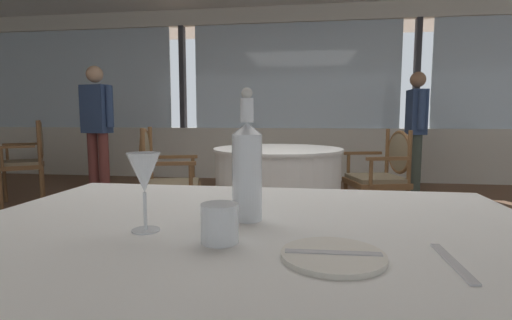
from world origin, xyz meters
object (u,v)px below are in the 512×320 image
Objects in this scene: dining_chair_2_0 at (385,171)px; water_bottle at (247,168)px; diner_person_0 at (416,125)px; diner_person_1 at (97,122)px; side_plate at (333,256)px; water_tumbler at (220,223)px; wine_glass at (144,175)px; dining_chair_2_1 at (162,175)px; dining_chair_1_1 at (30,155)px.

water_bottle is at bearing 56.52° from dining_chair_2_0.
diner_person_1 reaches higher than diner_person_0.
side_plate is at bearing -132.05° from diner_person_1.
water_bottle reaches higher than side_plate.
wine_glass is at bearing 164.22° from water_tumbler.
dining_chair_2_1 is at bearing 41.49° from diner_person_0.
wine_glass is (-0.22, -0.13, -0.00)m from water_bottle.
diner_person_1 reaches higher than side_plate.
diner_person_1 reaches higher than water_tumbler.
water_tumbler is at bearing -133.94° from diner_person_1.
side_plate is at bearing -15.00° from wine_glass.
dining_chair_2_1 is at bearing 111.36° from wine_glass.
diner_person_0 reaches higher than water_bottle.
dining_chair_2_1 is (-1.06, 2.03, -0.35)m from water_bottle.
dining_chair_2_1 is 2.28m from diner_person_1.
water_bottle is at bearing -78.10° from dining_chair_2_1.
side_plate is 4.75m from dining_chair_1_1.
dining_chair_2_1 is at bearing 0.00° from dining_chair_2_0.
water_bottle is 4.44m from dining_chair_1_1.
dining_chair_2_0 is at bearing 67.40° from diner_person_0.
diner_person_1 is at bearing -33.65° from dining_chair_2_0.
wine_glass is 2.90m from dining_chair_2_0.
diner_person_0 is at bearing -67.10° from diner_person_1.
wine_glass is 0.11× the size of diner_person_0.
diner_person_0 reaches higher than water_tumbler.
dining_chair_2_1 is 0.58× the size of diner_person_0.
diner_person_1 is at bearing 9.45° from diner_person_0.
dining_chair_2_0 is 2.06m from diner_person_0.
diner_person_1 reaches higher than dining_chair_2_0.
water_tumbler is 2.46m from dining_chair_2_1.
dining_chair_2_0 is at bearing 77.54° from side_plate.
water_tumbler is at bearing -15.78° from wine_glass.
wine_glass is at bearing 96.50° from dining_chair_1_1.
dining_chair_1_1 is at bearing 136.82° from dining_chair_2_1.
diner_person_1 is at bearing 122.10° from wine_glass.
dining_chair_1_1 is (-2.93, 3.25, -0.31)m from wine_glass.
diner_person_0 is (4.71, 1.33, 0.34)m from dining_chair_1_1.
wine_glass is at bearing 165.00° from side_plate.
diner_person_0 is (1.59, 4.63, 0.12)m from water_tumbler.
water_tumbler is (0.19, -0.05, -0.09)m from wine_glass.
water_bottle is 0.21× the size of diner_person_0.
water_bottle is at bearing 31.06° from wine_glass.
diner_person_0 is at bearing 68.75° from wine_glass.
dining_chair_2_1 is (-1.26, 2.27, -0.22)m from side_plate.
water_bottle is 1.84× the size of wine_glass.
dining_chair_2_1 is (-1.88, -0.53, 0.00)m from dining_chair_2_0.
diner_person_1 is (-1.54, 1.64, 0.41)m from dining_chair_2_1.
dining_chair_1_1 is (-3.12, 3.30, -0.22)m from water_tumbler.
dining_chair_2_0 is 0.97× the size of dining_chair_2_1.
diner_person_1 is (-4.16, -0.78, 0.03)m from diner_person_0.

